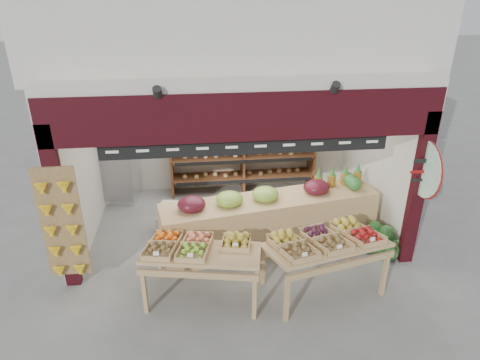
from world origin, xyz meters
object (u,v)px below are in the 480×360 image
cardboard_stack (182,222)px  display_table_left (195,249)px  mid_counter (269,221)px  display_table_right (325,242)px  back_shelving (243,141)px  refrigerator (117,159)px  watermelon_pile (384,242)px

cardboard_stack → display_table_left: (0.25, -1.83, 0.60)m
mid_counter → display_table_left: 1.80m
mid_counter → display_table_right: mid_counter is taller
cardboard_stack → display_table_left: size_ratio=0.56×
back_shelving → display_table_left: size_ratio=1.75×
mid_counter → display_table_right: (0.60, -1.28, 0.35)m
display_table_left → refrigerator: bearing=115.1°
refrigerator → display_table_left: 3.73m
back_shelving → mid_counter: 2.40m
display_table_left → watermelon_pile: display_table_left is taller
mid_counter → refrigerator: bearing=143.0°
refrigerator → back_shelving: bearing=11.2°
display_table_right → watermelon_pile: size_ratio=2.68×
cardboard_stack → refrigerator: bearing=130.8°
back_shelving → display_table_right: size_ratio=1.66×
refrigerator → watermelon_pile: size_ratio=2.66×
display_table_left → display_table_right: 1.92m
display_table_left → display_table_right: size_ratio=0.95×
cardboard_stack → mid_counter: (1.57, -0.63, 0.30)m
back_shelving → display_table_right: 3.68m
mid_counter → display_table_right: size_ratio=2.03×
mid_counter → display_table_right: 1.46m
watermelon_pile → back_shelving: bearing=128.7°
cardboard_stack → display_table_left: bearing=-82.3°
mid_counter → back_shelving: bearing=95.0°
back_shelving → display_table_left: bearing=-107.8°
refrigerator → mid_counter: size_ratio=0.49×
refrigerator → watermelon_pile: bearing=-19.2°
cardboard_stack → display_table_right: size_ratio=0.54×
back_shelving → display_table_left: 3.68m
cardboard_stack → mid_counter: bearing=-22.1°
cardboard_stack → display_table_right: 2.96m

